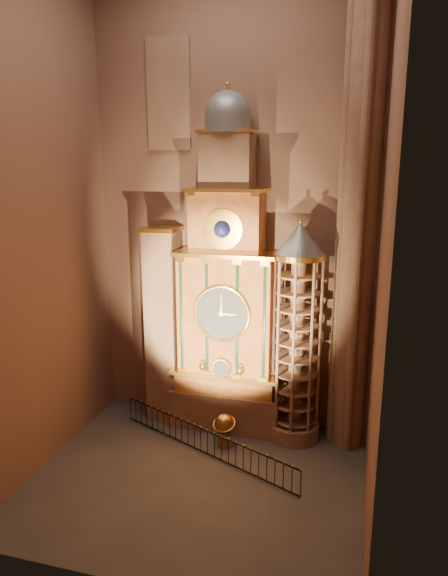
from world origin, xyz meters
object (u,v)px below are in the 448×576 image
(stair_turret, at_px, (297,336))
(celestial_globe, at_px, (224,427))
(iron_railing, at_px, (204,441))
(astronomical_clock, at_px, (227,301))
(portrait_tower, at_px, (164,325))

(stair_turret, xyz_separation_m, celestial_globe, (-3.10, -1.76, -4.30))
(stair_turret, relative_size, celestial_globe, 6.71)
(stair_turret, bearing_deg, iron_railing, -143.88)
(iron_railing, bearing_deg, stair_turret, 36.12)
(astronomical_clock, distance_m, stair_turret, 3.78)
(iron_railing, bearing_deg, portrait_tower, 135.71)
(stair_turret, height_order, iron_railing, stair_turret)
(celestial_globe, xyz_separation_m, iron_railing, (-0.68, -1.00, -0.29))
(iron_railing, bearing_deg, astronomical_clock, 84.66)
(astronomical_clock, relative_size, iron_railing, 1.76)
(stair_turret, bearing_deg, astronomical_clock, 175.70)
(stair_turret, distance_m, celestial_globe, 5.59)
(astronomical_clock, xyz_separation_m, portrait_tower, (-3.40, 0.02, -1.53))
(astronomical_clock, relative_size, portrait_tower, 1.64)
(celestial_globe, distance_m, iron_railing, 1.25)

